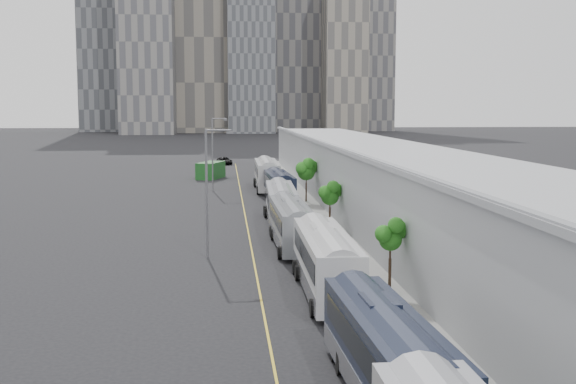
{
  "coord_description": "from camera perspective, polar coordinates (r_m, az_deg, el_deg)",
  "views": [
    {
      "loc": [
        -3.44,
        -5.16,
        10.76
      ],
      "look_at": [
        2.36,
        61.22,
        3.0
      ],
      "focal_mm": 45.0,
      "sensor_mm": 36.0,
      "label": 1
    }
  ],
  "objects": [
    {
      "name": "tree_2",
      "position": [
        65.34,
        3.33,
        -0.14
      ],
      "size": [
        1.65,
        1.65,
        3.91
      ],
      "color": "black",
      "rests_on": "ground"
    },
    {
      "name": "bus_6",
      "position": [
        95.17,
        -1.68,
        1.2
      ],
      "size": [
        3.1,
        14.04,
        4.09
      ],
      "rotation": [
        0.0,
        0.0,
        -0.01
      ],
      "color": "#B5B5B7",
      "rests_on": "ground"
    },
    {
      "name": "sidewalk",
      "position": [
        62.36,
        6.6,
        -3.28
      ],
      "size": [
        10.0,
        170.0,
        0.12
      ],
      "primitive_type": "cube",
      "color": "gray",
      "rests_on": "ground"
    },
    {
      "name": "shipping_container",
      "position": [
        111.45,
        -6.13,
        1.72
      ],
      "size": [
        4.54,
        6.82,
        2.53
      ],
      "primitive_type": "cube",
      "rotation": [
        0.0,
        0.0,
        -0.31
      ],
      "color": "#144318",
      "rests_on": "ground"
    },
    {
      "name": "bus_3",
      "position": [
        55.94,
        0.25,
        -2.86
      ],
      "size": [
        2.78,
        12.44,
        3.63
      ],
      "rotation": [
        0.0,
        0.0,
        0.01
      ],
      "color": "slate",
      "rests_on": "ground"
    },
    {
      "name": "suv",
      "position": [
        139.03,
        -5.03,
        2.48
      ],
      "size": [
        3.29,
        5.51,
        1.43
      ],
      "primitive_type": "imported",
      "rotation": [
        0.0,
        0.0,
        0.19
      ],
      "color": "black",
      "rests_on": "ground"
    },
    {
      "name": "lane_line",
      "position": [
        61.15,
        -3.1,
        -3.49
      ],
      "size": [
        0.12,
        160.0,
        0.02
      ],
      "primitive_type": "cube",
      "color": "gold",
      "rests_on": "ground"
    },
    {
      "name": "tree_3",
      "position": [
        82.43,
        1.45,
        1.82
      ],
      "size": [
        2.05,
        2.05,
        4.89
      ],
      "color": "black",
      "rests_on": "ground"
    },
    {
      "name": "tree_1",
      "position": [
        42.52,
        8.09,
        -3.53
      ],
      "size": [
        1.37,
        1.37,
        4.05
      ],
      "color": "black",
      "rests_on": "ground"
    },
    {
      "name": "skyline",
      "position": [
        331.76,
        -5.0,
        13.56
      ],
      "size": [
        145.0,
        64.0,
        120.0
      ],
      "color": "slate",
      "rests_on": "ground"
    },
    {
      "name": "bus_4",
      "position": [
        67.91,
        -0.56,
        -1.14
      ],
      "size": [
        2.98,
        12.74,
        3.7
      ],
      "rotation": [
        0.0,
        0.0,
        -0.03
      ],
      "color": "#9B9CA4",
      "rests_on": "ground"
    },
    {
      "name": "depot",
      "position": [
        62.79,
        10.22,
        -0.09
      ],
      "size": [
        12.45,
        160.4,
        7.2
      ],
      "color": "gray",
      "rests_on": "ground"
    },
    {
      "name": "street_lamp_far",
      "position": [
        93.93,
        -5.88,
        3.37
      ],
      "size": [
        2.04,
        0.22,
        9.51
      ],
      "color": "#59595E",
      "rests_on": "ground"
    },
    {
      "name": "bus_5",
      "position": [
        82.7,
        -0.71,
        0.23
      ],
      "size": [
        2.96,
        12.41,
        3.6
      ],
      "rotation": [
        0.0,
        0.0,
        0.04
      ],
      "color": "black",
      "rests_on": "ground"
    },
    {
      "name": "bus_1",
      "position": [
        27.11,
        7.85,
        -13.36
      ],
      "size": [
        2.95,
        12.39,
        3.6
      ],
      "rotation": [
        0.0,
        0.0,
        0.04
      ],
      "color": "black",
      "rests_on": "ground"
    },
    {
      "name": "street_lamp_near",
      "position": [
        51.83,
        -6.25,
        0.6
      ],
      "size": [
        2.04,
        0.22,
        9.29
      ],
      "color": "#59595E",
      "rests_on": "ground"
    },
    {
      "name": "bus_2",
      "position": [
        42.1,
        2.99,
        -5.92
      ],
      "size": [
        2.91,
        13.07,
        3.81
      ],
      "rotation": [
        0.0,
        0.0,
        -0.01
      ],
      "color": "silver",
      "rests_on": "ground"
    }
  ]
}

